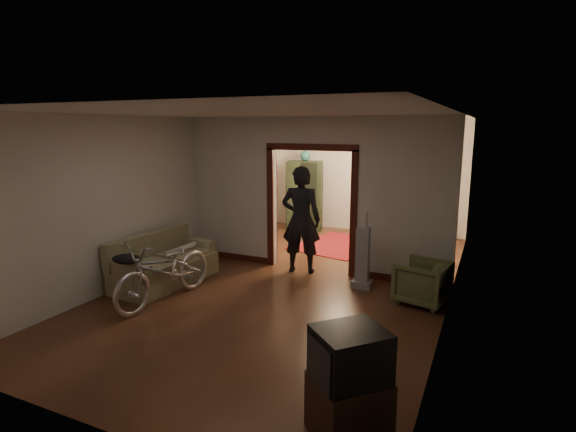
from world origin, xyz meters
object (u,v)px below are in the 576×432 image
Objects in this scene: sofa at (165,259)px; bicycle at (165,270)px; desk at (401,222)px; locker at (305,196)px; armchair at (422,282)px; person at (301,220)px.

sofa is 0.96× the size of bicycle.
bicycle is at bearing -101.58° from desk.
sofa is 5.70m from desk.
locker reaches higher than bicycle.
desk is (2.44, 0.07, -0.49)m from locker.
locker reaches higher than armchair.
locker is at bearing 87.54° from sofa.
bicycle is 1.08× the size of locker.
bicycle is (0.54, -0.65, 0.08)m from sofa.
sofa is at bearing 28.09° from person.
locker is at bearing 94.70° from bicycle.
locker is at bearing -80.34° from person.
person is at bearing 64.35° from bicycle.
sofa is 1.72× the size of desk.
person is 3.56m from desk.
armchair is at bearing 28.74° from bicycle.
bicycle is at bearing 47.61° from person.
locker reaches higher than desk.
locker is 2.49m from desk.
bicycle is at bearing -45.61° from sofa.
sofa is 2.46m from person.
sofa is at bearing 134.99° from bicycle.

